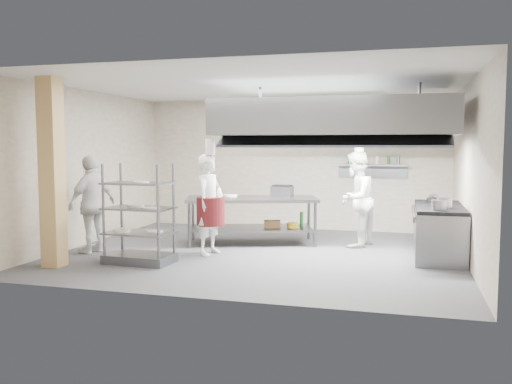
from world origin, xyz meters
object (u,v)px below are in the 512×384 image
(island, at_px, (252,220))
(stockpot, at_px, (444,203))
(chef_line, at_px, (356,199))
(cooking_range, at_px, (439,233))
(pass_rack, at_px, (139,214))
(griddle, at_px, (282,191))
(chef_plating, at_px, (92,204))
(chef_head, at_px, (210,205))

(island, relative_size, stockpot, 10.54)
(island, distance_m, chef_line, 2.06)
(cooking_range, distance_m, stockpot, 0.69)
(cooking_range, bearing_deg, stockpot, -82.17)
(pass_rack, relative_size, griddle, 3.93)
(chef_line, height_order, griddle, chef_line)
(pass_rack, relative_size, cooking_range, 0.82)
(cooking_range, bearing_deg, pass_rack, -159.22)
(cooking_range, relative_size, chef_plating, 1.14)
(cooking_range, relative_size, stockpot, 8.29)
(chef_plating, height_order, stockpot, chef_plating)
(cooking_range, distance_m, chef_line, 1.67)
(chef_head, xyz_separation_m, chef_plating, (-2.10, -0.39, -0.01))
(pass_rack, xyz_separation_m, chef_plating, (-1.22, 0.57, 0.06))
(pass_rack, xyz_separation_m, chef_head, (0.88, 0.96, 0.07))
(stockpot, bearing_deg, island, 167.43)
(pass_rack, height_order, chef_plating, chef_plating)
(cooking_range, distance_m, chef_head, 4.02)
(pass_rack, bearing_deg, chef_line, 38.74)
(griddle, bearing_deg, chef_plating, -144.81)
(pass_rack, xyz_separation_m, chef_line, (3.30, 2.41, 0.09))
(island, distance_m, pass_rack, 2.59)
(island, height_order, cooking_range, island)
(chef_line, xyz_separation_m, stockpot, (1.53, -0.98, 0.07))
(cooking_range, bearing_deg, chef_plating, -168.34)
(island, bearing_deg, chef_line, -11.97)
(pass_rack, distance_m, chef_head, 1.31)
(griddle, bearing_deg, island, -141.86)
(cooking_range, xyz_separation_m, chef_plating, (-6.00, -1.24, 0.46))
(island, bearing_deg, chef_head, -126.18)
(island, height_order, chef_plating, chef_plating)
(island, xyz_separation_m, griddle, (0.53, 0.39, 0.56))
(pass_rack, height_order, cooking_range, pass_rack)
(griddle, bearing_deg, cooking_range, -13.31)
(chef_plating, bearing_deg, chef_head, 115.85)
(chef_line, xyz_separation_m, griddle, (-1.48, 0.20, 0.10))
(island, height_order, chef_line, chef_line)
(island, bearing_deg, pass_rack, -137.96)
(chef_head, distance_m, chef_plating, 2.14)
(cooking_range, relative_size, chef_line, 1.10)
(cooking_range, relative_size, griddle, 4.81)
(pass_rack, relative_size, stockpot, 6.78)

